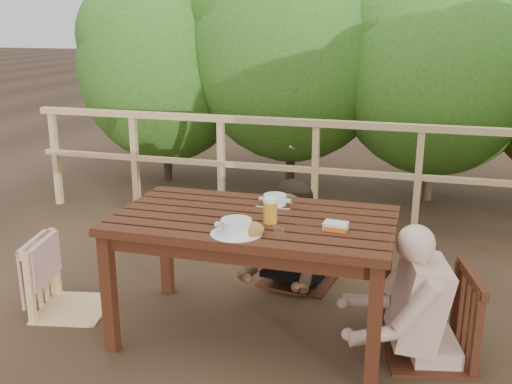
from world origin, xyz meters
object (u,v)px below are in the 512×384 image
(chair_far, at_px, (300,216))
(chair_right, at_px, (433,277))
(bread_roll, at_px, (251,229))
(woman, at_px, (301,200))
(soup_near, at_px, (236,228))
(chair_left, at_px, (68,245))
(soup_far, at_px, (275,201))
(butter_tub, at_px, (336,227))
(table, at_px, (254,278))
(diner_right, at_px, (442,250))
(tumbler, at_px, (279,234))
(beer_glass, at_px, (270,212))

(chair_far, distance_m, chair_right, 1.21)
(chair_far, relative_size, bread_roll, 7.13)
(woman, bearing_deg, soup_near, 91.93)
(chair_left, height_order, chair_far, chair_far)
(soup_far, bearing_deg, soup_near, -97.74)
(chair_left, relative_size, butter_tub, 7.08)
(table, distance_m, woman, 0.89)
(chair_right, height_order, woman, woman)
(chair_right, bearing_deg, soup_far, -114.40)
(diner_right, relative_size, bread_roll, 9.22)
(woman, distance_m, tumbler, 1.16)
(tumbler, height_order, butter_tub, tumbler)
(chair_right, distance_m, soup_near, 1.14)
(table, height_order, chair_right, chair_right)
(soup_near, bearing_deg, butter_tub, 22.05)
(soup_near, bearing_deg, tumbler, 0.51)
(chair_right, distance_m, bread_roll, 1.06)
(soup_near, height_order, bread_roll, soup_near)
(bread_roll, relative_size, butter_tub, 1.08)
(table, height_order, beer_glass, beer_glass)
(diner_right, height_order, soup_near, diner_right)
(chair_far, distance_m, soup_far, 0.65)
(soup_near, bearing_deg, chair_left, 167.91)
(chair_left, relative_size, beer_glass, 5.79)
(table, relative_size, soup_far, 6.78)
(chair_left, distance_m, butter_tub, 1.77)
(chair_left, distance_m, soup_near, 1.30)
(diner_right, xyz_separation_m, bread_roll, (-0.99, -0.32, 0.14))
(soup_near, bearing_deg, beer_glass, 58.81)
(chair_right, height_order, soup_far, chair_right)
(soup_far, relative_size, beer_glass, 1.49)
(table, relative_size, tumbler, 21.93)
(chair_right, relative_size, diner_right, 0.75)
(woman, relative_size, soup_far, 5.15)
(woman, distance_m, bread_roll, 1.14)
(soup_near, bearing_deg, chair_right, 18.20)
(beer_glass, bearing_deg, chair_far, 90.80)
(diner_right, bearing_deg, chair_far, 38.10)
(chair_far, relative_size, beer_glass, 6.31)
(chair_right, bearing_deg, chair_left, -100.40)
(table, distance_m, beer_glass, 0.48)
(diner_right, relative_size, tumbler, 17.69)
(chair_far, height_order, bread_roll, chair_far)
(chair_right, bearing_deg, diner_right, 77.64)
(woman, xyz_separation_m, soup_far, (-0.04, -0.60, 0.17))
(bread_roll, bearing_deg, woman, 87.98)
(chair_left, relative_size, chair_far, 0.92)
(diner_right, bearing_deg, chair_right, 77.64)
(table, bearing_deg, woman, 82.87)
(chair_left, relative_size, soup_near, 3.28)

